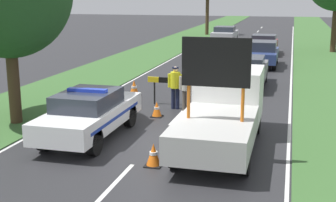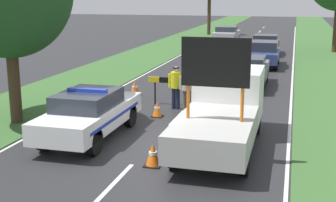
{
  "view_description": "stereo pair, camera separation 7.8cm",
  "coord_description": "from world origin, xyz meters",
  "px_view_note": "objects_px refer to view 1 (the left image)",
  "views": [
    {
      "loc": [
        3.92,
        -13.09,
        4.48
      ],
      "look_at": [
        0.21,
        0.99,
        1.1
      ],
      "focal_mm": 50.0,
      "sensor_mm": 36.0,
      "label": 1
    },
    {
      "loc": [
        4.0,
        -13.07,
        4.48
      ],
      "look_at": [
        0.21,
        0.99,
        1.1
      ],
      "focal_mm": 50.0,
      "sensor_mm": 36.0,
      "label": 2
    }
  ],
  "objects_px": {
    "traffic_cone_near_police": "(134,88)",
    "queued_car_suv_grey": "(246,71)",
    "police_car": "(90,113)",
    "traffic_cone_behind_barrier": "(234,108)",
    "traffic_cone_lane_edge": "(157,109)",
    "traffic_cone_centre_front": "(153,155)",
    "road_barrier": "(181,83)",
    "roadside_tree_mid_right": "(8,8)",
    "traffic_cone_near_truck": "(217,96)",
    "pedestrian_civilian": "(186,87)",
    "queued_car_hatch_blue": "(263,53)",
    "queued_car_sedan_silver": "(225,34)",
    "work_truck": "(223,109)",
    "queued_car_wagon_maroon": "(264,44)",
    "police_officer": "(175,84)"
  },
  "relations": [
    {
      "from": "traffic_cone_centre_front",
      "to": "traffic_cone_near_truck",
      "type": "distance_m",
      "value": 7.38
    },
    {
      "from": "traffic_cone_centre_front",
      "to": "queued_car_suv_grey",
      "type": "xyz_separation_m",
      "value": [
        1.29,
        11.49,
        0.48
      ]
    },
    {
      "from": "traffic_cone_near_truck",
      "to": "queued_car_sedan_silver",
      "type": "bearing_deg",
      "value": 97.28
    },
    {
      "from": "road_barrier",
      "to": "queued_car_hatch_blue",
      "type": "height_order",
      "value": "queued_car_hatch_blue"
    },
    {
      "from": "pedestrian_civilian",
      "to": "traffic_cone_centre_front",
      "type": "relative_size",
      "value": 2.66
    },
    {
      "from": "queued_car_sedan_silver",
      "to": "police_car",
      "type": "bearing_deg",
      "value": 89.71
    },
    {
      "from": "roadside_tree_mid_right",
      "to": "traffic_cone_near_truck",
      "type": "bearing_deg",
      "value": 25.75
    },
    {
      "from": "traffic_cone_centre_front",
      "to": "queued_car_wagon_maroon",
      "type": "xyz_separation_m",
      "value": [
        1.37,
        24.27,
        0.46
      ]
    },
    {
      "from": "road_barrier",
      "to": "traffic_cone_behind_barrier",
      "type": "distance_m",
      "value": 2.51
    },
    {
      "from": "pedestrian_civilian",
      "to": "queued_car_suv_grey",
      "type": "height_order",
      "value": "pedestrian_civilian"
    },
    {
      "from": "police_car",
      "to": "queued_car_suv_grey",
      "type": "xyz_separation_m",
      "value": [
        3.91,
        9.63,
        -0.02
      ]
    },
    {
      "from": "traffic_cone_behind_barrier",
      "to": "queued_car_wagon_maroon",
      "type": "bearing_deg",
      "value": 90.1
    },
    {
      "from": "road_barrier",
      "to": "queued_car_suv_grey",
      "type": "xyz_separation_m",
      "value": [
        2.14,
        4.73,
        -0.16
      ]
    },
    {
      "from": "traffic_cone_centre_front",
      "to": "roadside_tree_mid_right",
      "type": "xyz_separation_m",
      "value": [
        -6.62,
        3.91,
        3.65
      ]
    },
    {
      "from": "traffic_cone_near_police",
      "to": "traffic_cone_behind_barrier",
      "type": "bearing_deg",
      "value": -24.46
    },
    {
      "from": "traffic_cone_centre_front",
      "to": "roadside_tree_mid_right",
      "type": "height_order",
      "value": "roadside_tree_mid_right"
    },
    {
      "from": "road_barrier",
      "to": "queued_car_wagon_maroon",
      "type": "bearing_deg",
      "value": 85.85
    },
    {
      "from": "queued_car_suv_grey",
      "to": "queued_car_hatch_blue",
      "type": "xyz_separation_m",
      "value": [
        0.41,
        6.7,
        0.04
      ]
    },
    {
      "from": "traffic_cone_behind_barrier",
      "to": "traffic_cone_lane_edge",
      "type": "xyz_separation_m",
      "value": [
        -2.72,
        -1.03,
        0.04
      ]
    },
    {
      "from": "queued_car_sedan_silver",
      "to": "traffic_cone_behind_barrier",
      "type": "bearing_deg",
      "value": 98.83
    },
    {
      "from": "traffic_cone_behind_barrier",
      "to": "roadside_tree_mid_right",
      "type": "height_order",
      "value": "roadside_tree_mid_right"
    },
    {
      "from": "traffic_cone_centre_front",
      "to": "queued_car_sedan_silver",
      "type": "relative_size",
      "value": 0.14
    },
    {
      "from": "traffic_cone_near_police",
      "to": "queued_car_suv_grey",
      "type": "distance_m",
      "value": 5.74
    },
    {
      "from": "traffic_cone_near_police",
      "to": "roadside_tree_mid_right",
      "type": "height_order",
      "value": "roadside_tree_mid_right"
    },
    {
      "from": "traffic_cone_near_police",
      "to": "traffic_cone_centre_front",
      "type": "distance_m",
      "value": 8.67
    },
    {
      "from": "traffic_cone_behind_barrier",
      "to": "queued_car_hatch_blue",
      "type": "xyz_separation_m",
      "value": [
        0.29,
        12.29,
        0.58
      ]
    },
    {
      "from": "roadside_tree_mid_right",
      "to": "traffic_cone_behind_barrier",
      "type": "bearing_deg",
      "value": 13.92
    },
    {
      "from": "traffic_cone_near_police",
      "to": "roadside_tree_mid_right",
      "type": "relative_size",
      "value": 0.12
    },
    {
      "from": "police_officer",
      "to": "roadside_tree_mid_right",
      "type": "bearing_deg",
      "value": 25.66
    },
    {
      "from": "traffic_cone_near_police",
      "to": "queued_car_sedan_silver",
      "type": "bearing_deg",
      "value": 88.0
    },
    {
      "from": "work_truck",
      "to": "police_officer",
      "type": "xyz_separation_m",
      "value": [
        -2.44,
        3.83,
        -0.07
      ]
    },
    {
      "from": "road_barrier",
      "to": "queued_car_suv_grey",
      "type": "height_order",
      "value": "queued_car_suv_grey"
    },
    {
      "from": "queued_car_suv_grey",
      "to": "queued_car_hatch_blue",
      "type": "relative_size",
      "value": 1.0
    },
    {
      "from": "pedestrian_civilian",
      "to": "roadside_tree_mid_right",
      "type": "bearing_deg",
      "value": 169.86
    },
    {
      "from": "queued_car_suv_grey",
      "to": "queued_car_wagon_maroon",
      "type": "xyz_separation_m",
      "value": [
        0.09,
        12.78,
        -0.02
      ]
    },
    {
      "from": "police_officer",
      "to": "traffic_cone_near_police",
      "type": "height_order",
      "value": "police_officer"
    },
    {
      "from": "pedestrian_civilian",
      "to": "work_truck",
      "type": "bearing_deg",
      "value": -90.43
    },
    {
      "from": "queued_car_hatch_blue",
      "to": "queued_car_sedan_silver",
      "type": "distance_m",
      "value": 13.38
    },
    {
      "from": "police_car",
      "to": "queued_car_suv_grey",
      "type": "height_order",
      "value": "police_car"
    },
    {
      "from": "traffic_cone_near_police",
      "to": "queued_car_suv_grey",
      "type": "relative_size",
      "value": 0.16
    },
    {
      "from": "traffic_cone_centre_front",
      "to": "traffic_cone_behind_barrier",
      "type": "relative_size",
      "value": 1.27
    },
    {
      "from": "police_car",
      "to": "roadside_tree_mid_right",
      "type": "height_order",
      "value": "roadside_tree_mid_right"
    },
    {
      "from": "traffic_cone_near_truck",
      "to": "queued_car_sedan_silver",
      "type": "relative_size",
      "value": 0.15
    },
    {
      "from": "traffic_cone_lane_edge",
      "to": "work_truck",
      "type": "bearing_deg",
      "value": -41.49
    },
    {
      "from": "road_barrier",
      "to": "queued_car_wagon_maroon",
      "type": "xyz_separation_m",
      "value": [
        2.22,
        17.51,
        -0.18
      ]
    },
    {
      "from": "work_truck",
      "to": "traffic_cone_near_police",
      "type": "height_order",
      "value": "work_truck"
    },
    {
      "from": "traffic_cone_lane_edge",
      "to": "roadside_tree_mid_right",
      "type": "distance_m",
      "value": 6.52
    },
    {
      "from": "police_officer",
      "to": "traffic_cone_behind_barrier",
      "type": "xyz_separation_m",
      "value": [
        2.35,
        -0.31,
        -0.76
      ]
    },
    {
      "from": "road_barrier",
      "to": "queued_car_sedan_silver",
      "type": "xyz_separation_m",
      "value": [
        -1.63,
        24.14,
        -0.11
      ]
    },
    {
      "from": "traffic_cone_near_truck",
      "to": "queued_car_hatch_blue",
      "type": "height_order",
      "value": "queued_car_hatch_blue"
    }
  ]
}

